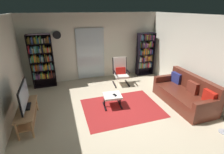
# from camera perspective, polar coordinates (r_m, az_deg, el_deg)

# --- Properties ---
(ground_plane) EXTENTS (7.02, 7.02, 0.00)m
(ground_plane) POSITION_cam_1_polar(r_m,az_deg,el_deg) (4.86, 1.82, -12.59)
(ground_plane) COLOR beige
(wall_back) EXTENTS (5.60, 0.06, 2.60)m
(wall_back) POSITION_cam_1_polar(r_m,az_deg,el_deg) (6.94, -6.21, 9.90)
(wall_back) COLOR silver
(wall_back) RESTS_ON ground
(wall_right) EXTENTS (0.06, 6.00, 2.60)m
(wall_right) POSITION_cam_1_polar(r_m,az_deg,el_deg) (5.72, 28.49, 4.59)
(wall_right) COLOR silver
(wall_right) RESTS_ON ground
(glass_door_panel) EXTENTS (1.10, 0.01, 2.00)m
(glass_door_panel) POSITION_cam_1_polar(r_m,az_deg,el_deg) (6.91, -7.15, 7.67)
(glass_door_panel) COLOR silver
(area_rug) EXTENTS (2.23, 1.70, 0.01)m
(area_rug) POSITION_cam_1_polar(r_m,az_deg,el_deg) (5.16, 3.31, -10.25)
(area_rug) COLOR maroon
(area_rug) RESTS_ON ground
(tv_stand) EXTENTS (0.41, 1.29, 0.47)m
(tv_stand) POSITION_cam_1_polar(r_m,az_deg,el_deg) (4.86, -26.46, -10.84)
(tv_stand) COLOR tan
(tv_stand) RESTS_ON ground
(television) EXTENTS (0.20, 1.03, 0.63)m
(television) POSITION_cam_1_polar(r_m,az_deg,el_deg) (4.65, -27.38, -5.91)
(television) COLOR black
(television) RESTS_ON tv_stand
(bookshelf_near_tv) EXTENTS (0.80, 0.30, 1.94)m
(bookshelf_near_tv) POSITION_cam_1_polar(r_m,az_deg,el_deg) (6.63, -22.50, 5.33)
(bookshelf_near_tv) COLOR black
(bookshelf_near_tv) RESTS_ON ground
(bookshelf_near_sofa) EXTENTS (0.72, 0.30, 1.80)m
(bookshelf_near_sofa) POSITION_cam_1_polar(r_m,az_deg,el_deg) (7.49, 10.99, 7.84)
(bookshelf_near_sofa) COLOR black
(bookshelf_near_sofa) RESTS_ON ground
(leather_sofa) EXTENTS (0.90, 1.96, 0.89)m
(leather_sofa) POSITION_cam_1_polar(r_m,az_deg,el_deg) (5.69, 23.29, -5.36)
(leather_sofa) COLOR #5A2519
(leather_sofa) RESTS_ON ground
(lounge_armchair) EXTENTS (0.63, 0.71, 1.02)m
(lounge_armchair) POSITION_cam_1_polar(r_m,az_deg,el_deg) (6.53, 2.88, 2.20)
(lounge_armchair) COLOR black
(lounge_armchair) RESTS_ON ground
(ottoman) EXTENTS (0.56, 0.53, 0.39)m
(ottoman) POSITION_cam_1_polar(r_m,az_deg,el_deg) (5.08, 0.11, -6.64)
(ottoman) COLOR white
(ottoman) RESTS_ON ground
(tv_remote) EXTENTS (0.07, 0.15, 0.02)m
(tv_remote) POSITION_cam_1_polar(r_m,az_deg,el_deg) (5.01, 1.03, -6.10)
(tv_remote) COLOR black
(tv_remote) RESTS_ON ottoman
(cell_phone) EXTENTS (0.11, 0.15, 0.01)m
(cell_phone) POSITION_cam_1_polar(r_m,az_deg,el_deg) (5.03, 0.95, -6.02)
(cell_phone) COLOR black
(cell_phone) RESTS_ON ottoman
(wall_clock) EXTENTS (0.29, 0.03, 0.29)m
(wall_clock) POSITION_cam_1_polar(r_m,az_deg,el_deg) (6.63, -17.98, 13.23)
(wall_clock) COLOR silver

